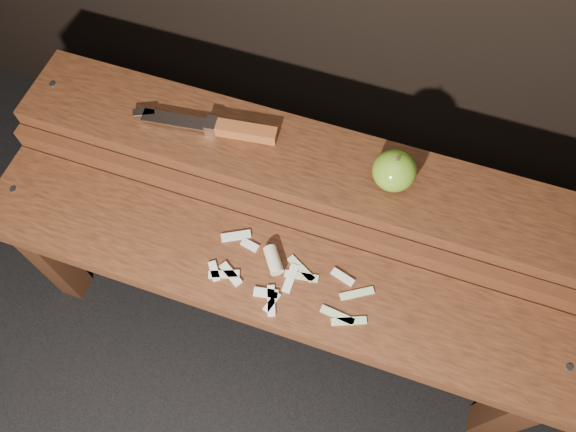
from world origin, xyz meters
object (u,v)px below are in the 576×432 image
(bench_rear_tier, at_px, (304,181))
(bench_front_tier, at_px, (269,289))
(apple, at_px, (394,171))
(knife, at_px, (228,128))

(bench_rear_tier, bearing_deg, bench_front_tier, -90.00)
(bench_rear_tier, relative_size, apple, 13.91)
(bench_rear_tier, xyz_separation_m, knife, (-0.17, 0.01, 0.10))
(bench_rear_tier, distance_m, knife, 0.19)
(bench_front_tier, distance_m, bench_rear_tier, 0.23)
(bench_rear_tier, relative_size, knife, 4.02)
(bench_front_tier, height_order, apple, apple)
(apple, bearing_deg, knife, 178.98)
(apple, bearing_deg, bench_front_tier, -126.33)
(bench_front_tier, xyz_separation_m, knife, (-0.17, 0.24, 0.16))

